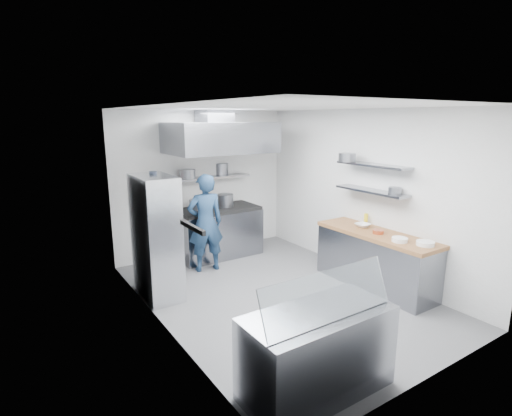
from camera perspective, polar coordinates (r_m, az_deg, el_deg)
floor at (r=6.29m, az=3.08°, el=-12.20°), size 5.00×5.00×0.00m
ceiling at (r=5.71m, az=3.42°, el=14.21°), size 5.00×5.00×0.00m
wall_back at (r=7.95m, az=-7.57°, el=3.58°), size 3.60×2.80×0.02m
wall_front at (r=4.18m, az=24.19°, el=-5.84°), size 3.60×2.80×0.02m
wall_left at (r=5.01m, az=-13.56°, el=-2.10°), size 2.80×5.00×0.02m
wall_right at (r=7.04m, az=15.09°, el=2.07°), size 2.80×5.00×0.02m
gas_range at (r=7.86m, az=-5.43°, el=-3.59°), size 1.60×0.80×0.90m
cooktop at (r=7.73m, az=-5.50°, el=-0.17°), size 1.57×0.78×0.06m
stock_pot_left at (r=7.58m, az=-8.61°, el=0.48°), size 0.25×0.25×0.20m
stock_pot_mid at (r=7.82m, az=-4.46°, el=1.11°), size 0.33×0.33×0.24m
stock_pot_right at (r=8.14m, az=-4.65°, el=1.29°), size 0.27×0.27×0.16m
over_range_shelf at (r=7.84m, az=-6.42°, el=4.37°), size 1.60×0.30×0.04m
shelf_pot_a at (r=7.54m, az=-9.75°, el=4.78°), size 0.29×0.29×0.18m
shelf_pot_b at (r=8.17m, az=-5.06°, el=5.66°), size 0.30×0.30×0.22m
extractor_hood at (r=7.39m, az=-5.08°, el=9.97°), size 1.90×1.15×0.55m
hood_duct at (r=7.58m, az=-5.97°, el=12.90°), size 0.55×0.55×0.24m
red_firebox at (r=7.44m, az=-16.06°, el=2.72°), size 0.22×0.10×0.26m
chef at (r=7.01m, az=-7.24°, el=-2.13°), size 0.69×0.51×1.73m
wire_rack at (r=6.10m, az=-14.06°, el=-4.10°), size 0.50×0.90×1.85m
rack_bin_a at (r=6.07m, az=-13.78°, el=-5.38°), size 0.16×0.20×0.18m
rack_bin_b at (r=6.42m, az=-15.58°, el=0.11°), size 0.12×0.16×0.14m
rack_jar at (r=6.05m, az=-14.47°, el=4.24°), size 0.11×0.11×0.18m
knife_strip at (r=4.17m, az=-9.08°, el=-2.75°), size 0.04×0.55×0.05m
prep_counter_base at (r=6.68m, az=16.62°, el=-7.31°), size 0.62×2.00×0.84m
prep_counter_top at (r=6.55m, az=16.87°, el=-3.61°), size 0.65×2.04×0.06m
plate_stack_a at (r=6.11m, az=23.04°, el=-4.68°), size 0.25×0.25×0.06m
plate_stack_b at (r=6.16m, az=19.84°, el=-4.28°), size 0.23×0.23×0.06m
copper_pan at (r=6.47m, az=17.05°, el=-3.27°), size 0.17×0.17×0.06m
squeeze_bottle at (r=6.98m, az=15.42°, el=-1.49°), size 0.07×0.07×0.18m
mixing_bowl at (r=6.79m, az=14.99°, el=-2.39°), size 0.25×0.25×0.06m
wall_shelf_lower at (r=6.71m, az=16.14°, el=2.36°), size 0.30×1.30×0.04m
wall_shelf_upper at (r=6.66m, az=16.36°, el=5.92°), size 0.30×1.30×0.04m
shelf_pot_c at (r=6.45m, az=19.22°, el=2.38°), size 0.19×0.19×0.10m
shelf_pot_d at (r=6.86m, az=12.90°, el=7.06°), size 0.28×0.28×0.14m
display_case at (r=4.17m, az=8.71°, el=-19.70°), size 1.50×0.70×0.85m
display_glass at (r=3.79m, az=10.29°, el=-12.19°), size 1.47×0.19×0.42m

